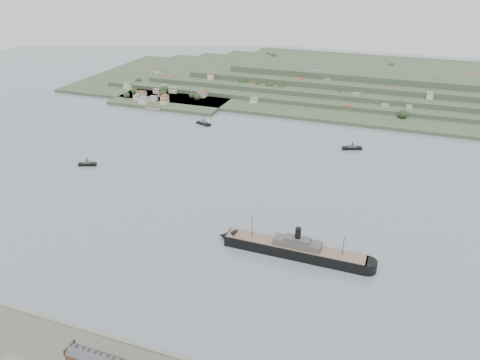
% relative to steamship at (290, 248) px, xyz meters
% --- Properties ---
extents(ground, '(1400.00, 1400.00, 0.00)m').
position_rel_steamship_xyz_m(ground, '(-39.61, 42.26, -4.77)').
color(ground, slate).
rests_on(ground, ground).
extents(far_peninsula, '(760.00, 309.00, 30.00)m').
position_rel_steamship_xyz_m(far_peninsula, '(-11.70, 435.36, 7.11)').
color(far_peninsula, '#394B32').
rests_on(far_peninsula, ground).
extents(steamship, '(107.60, 13.54, 25.83)m').
position_rel_steamship_xyz_m(steamship, '(0.00, 0.00, 0.00)').
color(steamship, black).
rests_on(steamship, ground).
extents(tugboat, '(17.09, 9.97, 7.47)m').
position_rel_steamship_xyz_m(tugboat, '(-216.32, 74.14, -2.95)').
color(tugboat, black).
rests_on(tugboat, ground).
extents(ferry_west, '(20.03, 11.30, 7.25)m').
position_rel_steamship_xyz_m(ferry_west, '(-161.15, 218.47, -3.02)').
color(ferry_west, black).
rests_on(ferry_west, ground).
extents(ferry_east, '(20.51, 12.59, 7.46)m').
position_rel_steamship_xyz_m(ferry_east, '(12.39, 201.27, -2.97)').
color(ferry_east, black).
rests_on(ferry_east, ground).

